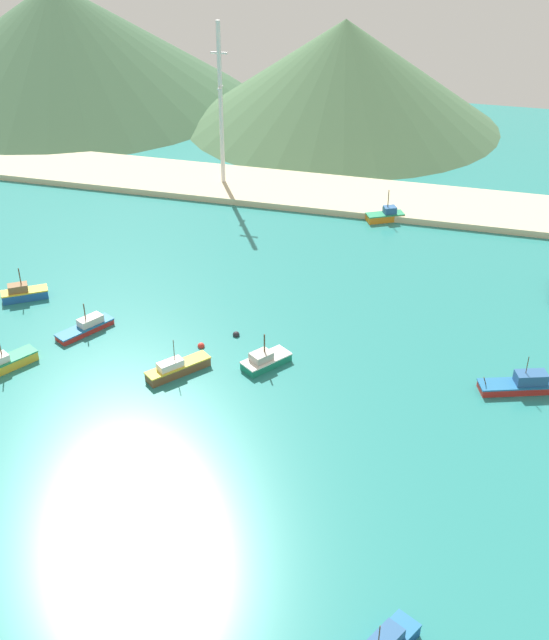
% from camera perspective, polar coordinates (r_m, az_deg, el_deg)
% --- Properties ---
extents(ground, '(260.00, 280.00, 0.50)m').
position_cam_1_polar(ground, '(104.41, -4.19, -4.87)').
color(ground, teal).
extents(fishing_boat_1, '(10.92, 6.02, 5.18)m').
position_cam_1_polar(fishing_boat_1, '(107.63, 17.37, -4.41)').
color(fishing_boat_1, red).
rests_on(fishing_boat_1, ground).
extents(fishing_boat_2, '(7.41, 8.45, 5.39)m').
position_cam_1_polar(fishing_boat_2, '(106.59, -7.02, -3.44)').
color(fishing_boat_2, brown).
rests_on(fishing_boat_2, ground).
extents(fishing_boat_5, '(6.38, 7.24, 5.05)m').
position_cam_1_polar(fishing_boat_5, '(107.34, -0.68, -2.90)').
color(fishing_boat_5, '#198466').
rests_on(fishing_boat_5, ground).
extents(fishing_boat_7, '(6.27, 8.22, 5.66)m').
position_cam_1_polar(fishing_boat_7, '(112.80, -18.69, -2.91)').
color(fishing_boat_7, gold).
rests_on(fishing_boat_7, ground).
extents(fishing_boat_8, '(6.42, 8.79, 4.57)m').
position_cam_1_polar(fishing_boat_8, '(117.94, -13.36, -0.48)').
color(fishing_boat_8, red).
rests_on(fishing_boat_8, ground).
extents(fishing_boat_10, '(7.13, 5.81, 5.35)m').
position_cam_1_polar(fishing_boat_10, '(128.73, -17.57, 1.85)').
color(fishing_boat_10, '#1E5BA8').
rests_on(fishing_boat_10, ground).
extents(fishing_boat_12, '(7.31, 5.40, 6.05)m').
position_cam_1_polar(fishing_boat_12, '(150.57, 7.99, 7.43)').
color(fishing_boat_12, orange).
rests_on(fishing_boat_12, ground).
extents(buoy_0, '(0.99, 0.99, 0.99)m').
position_cam_1_polar(buoy_0, '(112.02, -5.29, -1.87)').
color(buoy_0, red).
rests_on(buoy_0, ground).
extents(buoy_1, '(1.00, 1.00, 1.00)m').
position_cam_1_polar(buoy_1, '(114.16, -2.77, -1.06)').
color(buoy_1, '#232328').
rests_on(buoy_1, ground).
extents(beach_strip, '(247.00, 18.03, 1.20)m').
position_cam_1_polar(beach_strip, '(160.46, 3.47, 9.07)').
color(beach_strip, beige).
rests_on(beach_strip, ground).
extents(hill_west, '(99.98, 99.98, 30.26)m').
position_cam_1_polar(hill_west, '(228.55, -15.15, 18.70)').
color(hill_west, '#3D6042').
rests_on(hill_west, ground).
extents(hill_central, '(77.31, 77.31, 25.08)m').
position_cam_1_polar(hill_central, '(201.31, 5.00, 17.23)').
color(hill_central, '#476B47').
rests_on(hill_central, ground).
extents(radio_tower, '(3.26, 2.61, 32.57)m').
position_cam_1_polar(radio_tower, '(159.86, -3.88, 15.06)').
color(radio_tower, silver).
rests_on(radio_tower, ground).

